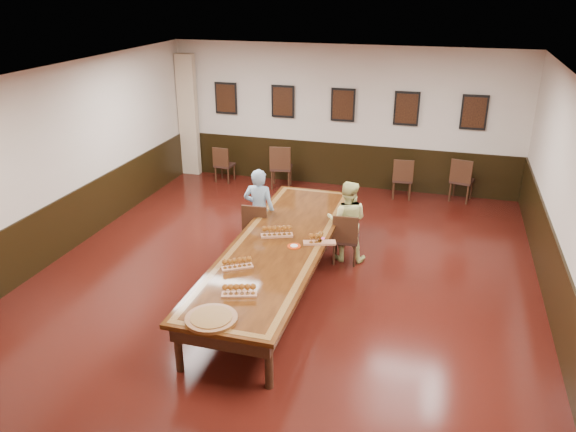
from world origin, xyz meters
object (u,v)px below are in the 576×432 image
(carved_platter, at_px, (211,318))
(spare_chair_d, at_px, (462,179))
(chair_man, at_px, (258,227))
(spare_chair_a, at_px, (225,164))
(spare_chair_c, at_px, (402,178))
(person_woman, at_px, (347,221))
(spare_chair_b, at_px, (281,166))
(person_man, at_px, (259,210))
(conference_table, at_px, (279,251))
(chair_woman, at_px, (346,237))

(carved_platter, bearing_deg, spare_chair_d, 67.52)
(chair_man, bearing_deg, spare_chair_a, -61.76)
(spare_chair_c, xyz_separation_m, person_woman, (-0.63, -3.30, 0.25))
(spare_chair_a, bearing_deg, spare_chair_c, -174.98)
(spare_chair_b, distance_m, carved_platter, 6.80)
(spare_chair_a, bearing_deg, spare_chair_b, -176.57)
(spare_chair_b, bearing_deg, carved_platter, 89.77)
(spare_chair_a, bearing_deg, chair_man, 124.82)
(spare_chair_d, bearing_deg, chair_man, 59.54)
(person_man, bearing_deg, carved_platter, 97.15)
(spare_chair_b, bearing_deg, person_woman, 113.47)
(person_man, xyz_separation_m, person_woman, (1.55, 0.05, -0.04))
(spare_chair_c, bearing_deg, spare_chair_a, -5.34)
(spare_chair_a, xyz_separation_m, conference_table, (2.72, -4.48, 0.18))
(spare_chair_d, relative_size, carved_platter, 1.27)
(person_woman, bearing_deg, chair_man, 0.62)
(spare_chair_b, bearing_deg, person_man, 90.08)
(person_woman, bearing_deg, spare_chair_b, -61.40)
(chair_woman, distance_m, spare_chair_b, 3.95)
(spare_chair_a, bearing_deg, chair_woman, 141.06)
(spare_chair_a, bearing_deg, person_man, 125.53)
(spare_chair_b, height_order, spare_chair_d, spare_chair_b)
(person_woman, relative_size, conference_table, 0.28)
(conference_table, bearing_deg, spare_chair_d, 60.01)
(chair_woman, bearing_deg, carved_platter, 68.80)
(spare_chair_c, relative_size, conference_table, 0.18)
(spare_chair_d, xyz_separation_m, carved_platter, (-2.88, -6.95, 0.29))
(spare_chair_c, distance_m, person_man, 4.01)
(chair_man, height_order, chair_woman, chair_man)
(spare_chair_c, distance_m, carved_platter, 6.97)
(spare_chair_c, xyz_separation_m, carved_platter, (-1.62, -6.77, 0.31))
(spare_chair_a, relative_size, person_man, 0.57)
(person_man, bearing_deg, person_woman, 179.46)
(chair_man, height_order, carved_platter, chair_man)
(chair_man, xyz_separation_m, spare_chair_a, (-2.00, 3.40, -0.04))
(spare_chair_b, distance_m, person_woman, 3.87)
(conference_table, bearing_deg, spare_chair_a, 121.26)
(person_man, xyz_separation_m, carved_platter, (0.57, -3.42, 0.02))
(person_man, relative_size, carved_platter, 1.97)
(spare_chair_b, height_order, person_woman, person_woman)
(person_woman, height_order, carved_platter, person_woman)
(spare_chair_a, xyz_separation_m, carved_platter, (2.56, -6.72, 0.34))
(spare_chair_b, height_order, spare_chair_c, spare_chair_b)
(chair_man, xyz_separation_m, carved_platter, (0.56, -3.32, 0.30))
(chair_woman, xyz_separation_m, spare_chair_b, (-2.14, 3.33, 0.06))
(chair_woman, bearing_deg, spare_chair_d, -122.56)
(chair_man, xyz_separation_m, spare_chair_b, (-0.58, 3.38, 0.04))
(spare_chair_c, distance_m, person_woman, 3.37)
(chair_man, bearing_deg, spare_chair_b, -82.47)
(person_woman, bearing_deg, spare_chair_c, -105.64)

